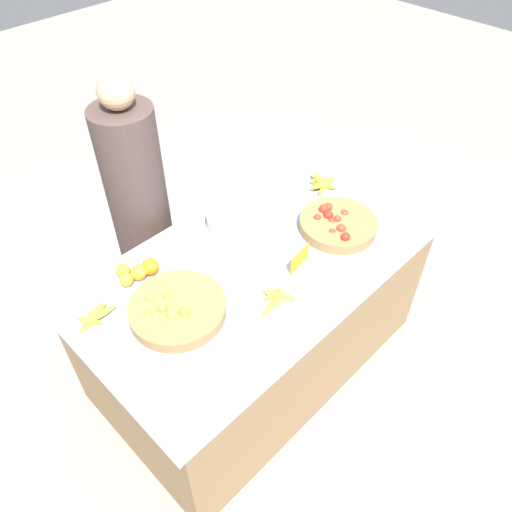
{
  "coord_description": "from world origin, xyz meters",
  "views": [
    {
      "loc": [
        -1.2,
        -1.19,
        2.48
      ],
      "look_at": [
        0.0,
        0.0,
        0.83
      ],
      "focal_mm": 35.0,
      "sensor_mm": 36.0,
      "label": 1
    }
  ],
  "objects_px": {
    "vendor_person": "(142,217)",
    "lime_bowl": "(177,309)",
    "metal_bowl": "(239,219)",
    "price_sign": "(300,259)",
    "tomato_basket": "(338,224)"
  },
  "relations": [
    {
      "from": "lime_bowl",
      "to": "price_sign",
      "type": "distance_m",
      "value": 0.62
    },
    {
      "from": "metal_bowl",
      "to": "vendor_person",
      "type": "bearing_deg",
      "value": 119.8
    },
    {
      "from": "vendor_person",
      "to": "price_sign",
      "type": "bearing_deg",
      "value": -73.31
    },
    {
      "from": "tomato_basket",
      "to": "price_sign",
      "type": "xyz_separation_m",
      "value": [
        -0.34,
        -0.04,
        0.02
      ]
    },
    {
      "from": "vendor_person",
      "to": "lime_bowl",
      "type": "bearing_deg",
      "value": -113.97
    },
    {
      "from": "lime_bowl",
      "to": "tomato_basket",
      "type": "bearing_deg",
      "value": -8.98
    },
    {
      "from": "tomato_basket",
      "to": "metal_bowl",
      "type": "bearing_deg",
      "value": 130.95
    },
    {
      "from": "tomato_basket",
      "to": "metal_bowl",
      "type": "height_order",
      "value": "tomato_basket"
    },
    {
      "from": "lime_bowl",
      "to": "vendor_person",
      "type": "height_order",
      "value": "vendor_person"
    },
    {
      "from": "metal_bowl",
      "to": "vendor_person",
      "type": "distance_m",
      "value": 0.57
    },
    {
      "from": "tomato_basket",
      "to": "price_sign",
      "type": "distance_m",
      "value": 0.34
    },
    {
      "from": "lime_bowl",
      "to": "price_sign",
      "type": "height_order",
      "value": "price_sign"
    },
    {
      "from": "metal_bowl",
      "to": "price_sign",
      "type": "bearing_deg",
      "value": -90.76
    },
    {
      "from": "metal_bowl",
      "to": "vendor_person",
      "type": "relative_size",
      "value": 0.21
    },
    {
      "from": "vendor_person",
      "to": "tomato_basket",
      "type": "bearing_deg",
      "value": -54.88
    }
  ]
}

